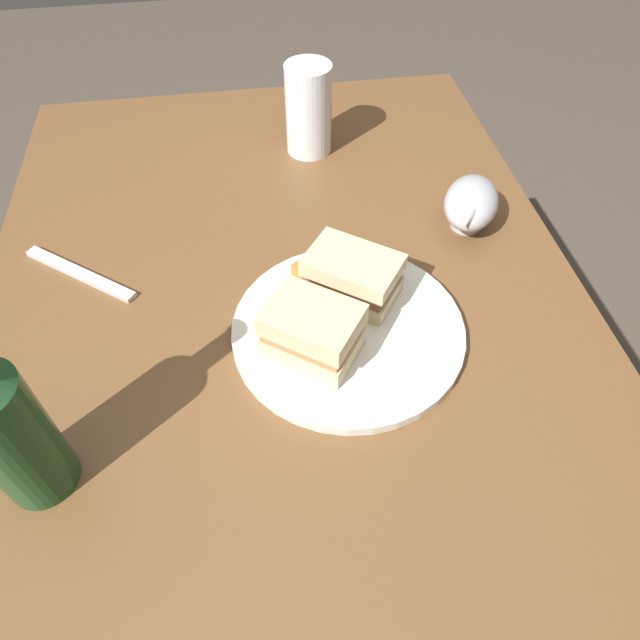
% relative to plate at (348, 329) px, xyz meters
% --- Properties ---
extents(ground_plane, '(6.00, 6.00, 0.00)m').
position_rel_plate_xyz_m(ground_plane, '(0.00, -0.07, -0.71)').
color(ground_plane, '#4C4238').
extents(dining_table, '(1.22, 0.77, 0.70)m').
position_rel_plate_xyz_m(dining_table, '(0.00, -0.07, -0.36)').
color(dining_table, brown).
rests_on(dining_table, ground).
extents(plate, '(0.28, 0.28, 0.01)m').
position_rel_plate_xyz_m(plate, '(0.00, 0.00, 0.00)').
color(plate, silver).
rests_on(plate, dining_table).
extents(sandwich_half_left, '(0.12, 0.13, 0.06)m').
position_rel_plate_xyz_m(sandwich_half_left, '(-0.05, 0.01, 0.04)').
color(sandwich_half_left, beige).
rests_on(sandwich_half_left, plate).
extents(sandwich_half_right, '(0.12, 0.13, 0.07)m').
position_rel_plate_xyz_m(sandwich_half_right, '(0.03, -0.05, 0.04)').
color(sandwich_half_right, beige).
rests_on(sandwich_half_right, plate).
extents(potato_wedge_front, '(0.05, 0.04, 0.02)m').
position_rel_plate_xyz_m(potato_wedge_front, '(-0.08, -0.03, 0.02)').
color(potato_wedge_front, '#AD702D').
rests_on(potato_wedge_front, plate).
extents(potato_wedge_middle, '(0.06, 0.03, 0.02)m').
position_rel_plate_xyz_m(potato_wedge_middle, '(-0.05, -0.04, 0.01)').
color(potato_wedge_middle, '#B77F33').
rests_on(potato_wedge_middle, plate).
extents(potato_wedge_back, '(0.04, 0.04, 0.02)m').
position_rel_plate_xyz_m(potato_wedge_back, '(-0.03, -0.07, 0.01)').
color(potato_wedge_back, '#B77F33').
rests_on(potato_wedge_back, plate).
extents(potato_wedge_left_edge, '(0.05, 0.03, 0.01)m').
position_rel_plate_xyz_m(potato_wedge_left_edge, '(0.02, -0.07, 0.01)').
color(potato_wedge_left_edge, '#AD702D').
rests_on(potato_wedge_left_edge, plate).
extents(potato_wedge_right_edge, '(0.04, 0.05, 0.02)m').
position_rel_plate_xyz_m(potato_wedge_right_edge, '(-0.03, -0.02, 0.02)').
color(potato_wedge_right_edge, gold).
rests_on(potato_wedge_right_edge, plate).
extents(pint_glass, '(0.07, 0.07, 0.14)m').
position_rel_plate_xyz_m(pint_glass, '(-0.39, 0.01, 0.06)').
color(pint_glass, white).
rests_on(pint_glass, dining_table).
extents(gravy_boat, '(0.13, 0.12, 0.07)m').
position_rel_plate_xyz_m(gravy_boat, '(-0.17, 0.20, 0.03)').
color(gravy_boat, '#B7B7BC').
rests_on(gravy_boat, dining_table).
extents(cider_bottle, '(0.07, 0.07, 0.25)m').
position_rel_plate_xyz_m(cider_bottle, '(0.14, -0.33, 0.09)').
color(cider_bottle, '#19421E').
rests_on(cider_bottle, dining_table).
extents(fork, '(0.12, 0.15, 0.01)m').
position_rel_plate_xyz_m(fork, '(-0.15, -0.33, -0.00)').
color(fork, silver).
rests_on(fork, dining_table).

